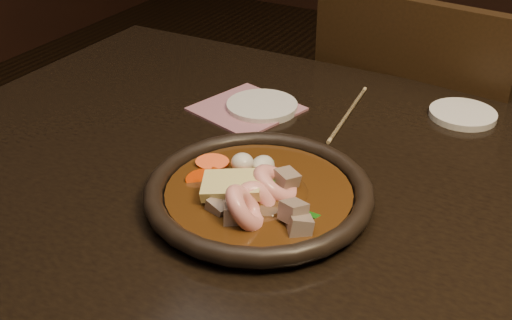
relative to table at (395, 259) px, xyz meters
The scene contains 8 objects.
table is the anchor object (origin of this frame).
chair 0.63m from the table, 101.79° to the left, with size 0.47×0.47×0.90m.
plate 0.21m from the table, 158.83° to the right, with size 0.31×0.31×0.03m.
stirfry 0.22m from the table, 156.40° to the right, with size 0.23×0.19×0.08m.
saucer_left 0.38m from the table, 148.84° to the left, with size 0.13×0.13×0.01m, color silver.
saucer_right 0.34m from the table, 89.55° to the left, with size 0.11×0.11×0.01m, color silver.
chopsticks 0.31m from the table, 125.49° to the left, with size 0.03×0.23×0.01m.
napkin 0.39m from the table, 152.57° to the left, with size 0.16×0.16×0.00m, color #975D6A.
Camera 1 is at (0.17, -0.71, 1.25)m, focal length 45.00 mm.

